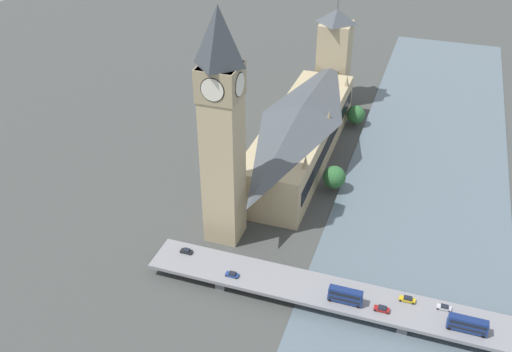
{
  "coord_description": "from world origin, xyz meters",
  "views": [
    {
      "loc": [
        -34.69,
        197.7,
        125.84
      ],
      "look_at": [
        19.69,
        37.71,
        17.44
      ],
      "focal_mm": 40.0,
      "sensor_mm": 36.0,
      "label": 1
    }
  ],
  "objects_px": {
    "car_southbound_lead": "(407,299)",
    "double_decker_bus_lead": "(345,295)",
    "victoria_tower": "(334,57)",
    "car_northbound_mid": "(444,307)",
    "parliament_hall": "(301,132)",
    "car_northbound_lead": "(232,274)",
    "car_northbound_tail": "(382,309)",
    "road_bridge": "(405,311)",
    "double_decker_bus_mid": "(468,324)",
    "car_southbound_mid": "(186,251)",
    "clock_tower": "(222,125)"
  },
  "relations": [
    {
      "from": "car_northbound_lead",
      "to": "victoria_tower",
      "type": "bearing_deg",
      "value": -89.78
    },
    {
      "from": "victoria_tower",
      "to": "double_decker_bus_lead",
      "type": "relative_size",
      "value": 5.08
    },
    {
      "from": "car_southbound_mid",
      "to": "car_northbound_mid",
      "type": "bearing_deg",
      "value": -179.21
    },
    {
      "from": "car_northbound_lead",
      "to": "car_southbound_mid",
      "type": "height_order",
      "value": "car_southbound_mid"
    },
    {
      "from": "road_bridge",
      "to": "car_northbound_mid",
      "type": "bearing_deg",
      "value": -160.76
    },
    {
      "from": "parliament_hall",
      "to": "double_decker_bus_mid",
      "type": "bearing_deg",
      "value": 130.0
    },
    {
      "from": "double_decker_bus_mid",
      "to": "car_northbound_tail",
      "type": "bearing_deg",
      "value": -0.23
    },
    {
      "from": "road_bridge",
      "to": "car_northbound_tail",
      "type": "xyz_separation_m",
      "value": [
        6.53,
        2.79,
        1.57
      ]
    },
    {
      "from": "road_bridge",
      "to": "car_southbound_lead",
      "type": "height_order",
      "value": "car_southbound_lead"
    },
    {
      "from": "double_decker_bus_mid",
      "to": "victoria_tower",
      "type": "bearing_deg",
      "value": -64.17
    },
    {
      "from": "clock_tower",
      "to": "car_southbound_lead",
      "type": "bearing_deg",
      "value": 164.81
    },
    {
      "from": "clock_tower",
      "to": "car_northbound_lead",
      "type": "bearing_deg",
      "value": 115.96
    },
    {
      "from": "victoria_tower",
      "to": "car_southbound_mid",
      "type": "bearing_deg",
      "value": 82.8
    },
    {
      "from": "road_bridge",
      "to": "car_southbound_lead",
      "type": "xyz_separation_m",
      "value": [
        -0.01,
        -3.45,
        1.62
      ]
    },
    {
      "from": "parliament_hall",
      "to": "car_northbound_tail",
      "type": "height_order",
      "value": "parliament_hall"
    },
    {
      "from": "parliament_hall",
      "to": "double_decker_bus_mid",
      "type": "relative_size",
      "value": 9.16
    },
    {
      "from": "victoria_tower",
      "to": "road_bridge",
      "type": "relative_size",
      "value": 0.32
    },
    {
      "from": "car_southbound_mid",
      "to": "double_decker_bus_mid",
      "type": "bearing_deg",
      "value": 176.46
    },
    {
      "from": "victoria_tower",
      "to": "road_bridge",
      "type": "xyz_separation_m",
      "value": [
        -53.05,
        141.23,
        -20.05
      ]
    },
    {
      "from": "parliament_hall",
      "to": "double_decker_bus_mid",
      "type": "distance_m",
      "value": 108.59
    },
    {
      "from": "victoria_tower",
      "to": "car_northbound_lead",
      "type": "relative_size",
      "value": 12.54
    },
    {
      "from": "parliament_hall",
      "to": "car_northbound_lead",
      "type": "relative_size",
      "value": 24.24
    },
    {
      "from": "clock_tower",
      "to": "victoria_tower",
      "type": "relative_size",
      "value": 1.58
    },
    {
      "from": "parliament_hall",
      "to": "double_decker_bus_lead",
      "type": "relative_size",
      "value": 9.83
    },
    {
      "from": "double_decker_bus_mid",
      "to": "car_northbound_tail",
      "type": "relative_size",
      "value": 2.43
    },
    {
      "from": "car_northbound_tail",
      "to": "car_northbound_mid",
      "type": "bearing_deg",
      "value": -159.24
    },
    {
      "from": "car_northbound_mid",
      "to": "car_southbound_lead",
      "type": "xyz_separation_m",
      "value": [
        10.42,
        0.19,
        0.12
      ]
    },
    {
      "from": "car_northbound_mid",
      "to": "car_southbound_lead",
      "type": "relative_size",
      "value": 0.87
    },
    {
      "from": "clock_tower",
      "to": "double_decker_bus_mid",
      "type": "relative_size",
      "value": 7.48
    },
    {
      "from": "road_bridge",
      "to": "double_decker_bus_mid",
      "type": "xyz_separation_m",
      "value": [
        -16.72,
        2.88,
        3.43
      ]
    },
    {
      "from": "car_northbound_mid",
      "to": "car_southbound_lead",
      "type": "bearing_deg",
      "value": 1.06
    },
    {
      "from": "victoria_tower",
      "to": "double_decker_bus_lead",
      "type": "bearing_deg",
      "value": 103.93
    },
    {
      "from": "car_southbound_lead",
      "to": "clock_tower",
      "type": "bearing_deg",
      "value": -15.19
    },
    {
      "from": "car_northbound_lead",
      "to": "car_southbound_lead",
      "type": "xyz_separation_m",
      "value": [
        -52.51,
        -6.5,
        0.1
      ]
    },
    {
      "from": "car_northbound_lead",
      "to": "double_decker_bus_mid",
      "type": "bearing_deg",
      "value": -179.85
    },
    {
      "from": "road_bridge",
      "to": "car_northbound_lead",
      "type": "xyz_separation_m",
      "value": [
        52.5,
        3.06,
        1.52
      ]
    },
    {
      "from": "parliament_hall",
      "to": "car_southbound_lead",
      "type": "height_order",
      "value": "parliament_hall"
    },
    {
      "from": "double_decker_bus_mid",
      "to": "car_northbound_lead",
      "type": "height_order",
      "value": "double_decker_bus_mid"
    },
    {
      "from": "road_bridge",
      "to": "car_northbound_tail",
      "type": "height_order",
      "value": "car_northbound_tail"
    },
    {
      "from": "car_southbound_lead",
      "to": "double_decker_bus_lead",
      "type": "bearing_deg",
      "value": 20.0
    },
    {
      "from": "victoria_tower",
      "to": "car_southbound_lead",
      "type": "xyz_separation_m",
      "value": [
        -53.06,
        137.79,
        -18.43
      ]
    },
    {
      "from": "parliament_hall",
      "to": "road_bridge",
      "type": "distance_m",
      "value": 96.53
    },
    {
      "from": "victoria_tower",
      "to": "car_southbound_lead",
      "type": "distance_m",
      "value": 148.8
    },
    {
      "from": "double_decker_bus_lead",
      "to": "car_northbound_mid",
      "type": "xyz_separation_m",
      "value": [
        -27.74,
        -6.5,
        -2.03
      ]
    },
    {
      "from": "road_bridge",
      "to": "car_southbound_mid",
      "type": "relative_size",
      "value": 40.92
    },
    {
      "from": "parliament_hall",
      "to": "road_bridge",
      "type": "relative_size",
      "value": 0.62
    },
    {
      "from": "car_northbound_lead",
      "to": "car_northbound_tail",
      "type": "distance_m",
      "value": 45.98
    },
    {
      "from": "victoria_tower",
      "to": "car_northbound_mid",
      "type": "bearing_deg",
      "value": 114.77
    },
    {
      "from": "clock_tower",
      "to": "road_bridge",
      "type": "distance_m",
      "value": 78.21
    },
    {
      "from": "road_bridge",
      "to": "double_decker_bus_lead",
      "type": "bearing_deg",
      "value": 9.37
    }
  ]
}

